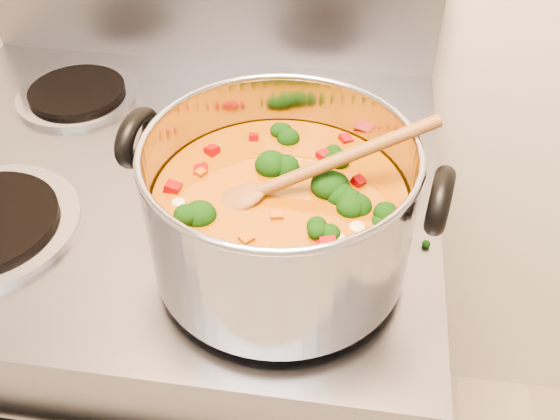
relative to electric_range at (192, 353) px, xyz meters
name	(u,v)px	position (x,y,z in m)	size (l,w,h in m)	color
electric_range	(192,353)	(0.00, 0.00, 0.00)	(0.76, 0.69, 1.08)	gray
stockpot	(280,211)	(0.19, -0.16, 0.54)	(0.35, 0.29, 0.17)	#ACABB4
wooden_spoon	(288,180)	(0.20, -0.16, 0.58)	(0.24, 0.10, 0.10)	brown
cooktop_crumbs	(382,188)	(0.30, -0.01, 0.46)	(0.12, 0.10, 0.01)	black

